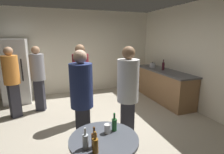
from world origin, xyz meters
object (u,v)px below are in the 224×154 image
at_px(kettle, 152,65).
at_px(beer_bottle_amber, 95,145).
at_px(person_in_orange_shirt, 12,77).
at_px(foreground_table, 104,146).
at_px(wine_bottle_on_counter, 163,66).
at_px(beer_bottle_clear, 85,141).
at_px(beer_bottle_brown, 94,140).
at_px(person_in_maroon_shirt, 81,78).
at_px(beer_bottle_green, 114,124).
at_px(person_in_gray_shirt, 38,74).
at_px(refrigerator, 16,71).
at_px(plastic_cup_white, 107,129).
at_px(person_in_navy_shirt, 82,97).
at_px(person_in_white_shirt, 128,91).

bearing_deg(kettle, beer_bottle_amber, -129.73).
bearing_deg(person_in_orange_shirt, foreground_table, -1.15).
relative_size(wine_bottle_on_counter, person_in_orange_shirt, 0.19).
height_order(wine_bottle_on_counter, beer_bottle_clear, wine_bottle_on_counter).
xyz_separation_m(beer_bottle_brown, person_in_maroon_shirt, (0.21, 2.02, 0.18)).
distance_m(beer_bottle_green, person_in_gray_shirt, 2.94).
bearing_deg(refrigerator, kettle, -10.05).
bearing_deg(person_in_maroon_shirt, beer_bottle_brown, 25.89).
height_order(plastic_cup_white, person_in_maroon_shirt, person_in_maroon_shirt).
bearing_deg(kettle, person_in_orange_shirt, -174.58).
distance_m(kettle, wine_bottle_on_counter, 0.50).
bearing_deg(wine_bottle_on_counter, plastic_cup_white, -135.88).
height_order(beer_bottle_amber, beer_bottle_green, same).
bearing_deg(beer_bottle_clear, beer_bottle_amber, -53.43).
relative_size(plastic_cup_white, person_in_gray_shirt, 0.07).
bearing_deg(beer_bottle_clear, person_in_orange_shirt, 112.36).
height_order(beer_bottle_clear, person_in_orange_shirt, person_in_orange_shirt).
height_order(foreground_table, person_in_navy_shirt, person_in_navy_shirt).
bearing_deg(beer_bottle_amber, beer_bottle_clear, 126.57).
distance_m(foreground_table, person_in_orange_shirt, 3.01).
relative_size(beer_bottle_brown, person_in_orange_shirt, 0.14).
bearing_deg(person_in_white_shirt, person_in_navy_shirt, -75.24).
xyz_separation_m(refrigerator, person_in_navy_shirt, (1.35, -2.96, 0.09)).
bearing_deg(person_in_gray_shirt, plastic_cup_white, 34.73).
bearing_deg(person_in_navy_shirt, beer_bottle_green, 30.05).
bearing_deg(beer_bottle_brown, beer_bottle_clear, 171.14).
height_order(beer_bottle_amber, person_in_gray_shirt, person_in_gray_shirt).
bearing_deg(beer_bottle_green, beer_bottle_brown, -142.43).
height_order(beer_bottle_amber, plastic_cup_white, beer_bottle_amber).
bearing_deg(refrigerator, foreground_table, -68.65).
relative_size(beer_bottle_green, person_in_white_shirt, 0.13).
height_order(person_in_gray_shirt, person_in_maroon_shirt, person_in_maroon_shirt).
height_order(beer_bottle_clear, person_in_gray_shirt, person_in_gray_shirt).
height_order(wine_bottle_on_counter, beer_bottle_amber, wine_bottle_on_counter).
xyz_separation_m(refrigerator, person_in_gray_shirt, (0.63, -0.86, 0.06)).
distance_m(foreground_table, beer_bottle_clear, 0.32).
bearing_deg(wine_bottle_on_counter, beer_bottle_clear, -136.87).
xyz_separation_m(beer_bottle_clear, person_in_white_shirt, (0.85, 0.82, 0.19)).
relative_size(beer_bottle_amber, beer_bottle_brown, 1.00).
xyz_separation_m(refrigerator, person_in_orange_shirt, (0.09, -1.08, 0.06)).
distance_m(kettle, person_in_maroon_shirt, 2.71).
relative_size(kettle, beer_bottle_amber, 1.06).
relative_size(beer_bottle_amber, plastic_cup_white, 2.09).
relative_size(beer_bottle_brown, plastic_cup_white, 2.09).
relative_size(wine_bottle_on_counter, person_in_white_shirt, 0.18).
bearing_deg(person_in_gray_shirt, person_in_orange_shirt, -51.43).
bearing_deg(person_in_navy_shirt, beer_bottle_clear, -0.93).
distance_m(refrigerator, beer_bottle_brown, 4.08).
bearing_deg(person_in_navy_shirt, plastic_cup_white, 22.09).
bearing_deg(beer_bottle_amber, refrigerator, 108.31).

